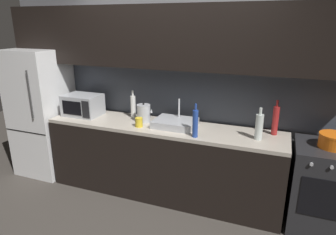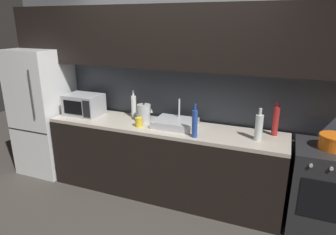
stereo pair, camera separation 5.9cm
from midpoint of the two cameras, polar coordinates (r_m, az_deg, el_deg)
back_wall at (r=3.61m, az=0.12°, el=9.70°), size 4.58×0.44×2.50m
counter_run at (r=3.67m, az=-1.57°, el=-8.18°), size 2.84×0.60×0.90m
refrigerator at (r=4.49m, az=-23.33°, el=0.90°), size 0.68×0.69×1.73m
oven_range at (r=3.47m, az=26.97°, el=-11.91°), size 0.60×0.62×0.90m
microwave at (r=4.02m, az=-16.44°, el=2.32°), size 0.46×0.35×0.27m
sink_basin at (r=3.46m, az=0.89°, el=-1.05°), size 0.48×0.38×0.30m
kettle at (r=3.61m, az=-5.15°, el=0.83°), size 0.20×0.16×0.24m
wine_bottle_blue at (r=3.11m, az=4.72°, el=-1.10°), size 0.06×0.06×0.36m
wine_bottle_white at (r=3.79m, az=-7.15°, el=2.18°), size 0.07×0.07×0.35m
wine_bottle_red at (r=3.36m, az=19.46°, el=-0.49°), size 0.07×0.07×0.38m
wine_bottle_clear at (r=3.18m, az=16.58°, el=-1.66°), size 0.08×0.08×0.34m
mug_yellow at (r=3.46m, az=-6.09°, el=-0.92°), size 0.09×0.09×0.11m
cooking_pot at (r=3.27m, az=28.77°, el=-3.95°), size 0.27×0.27×0.14m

